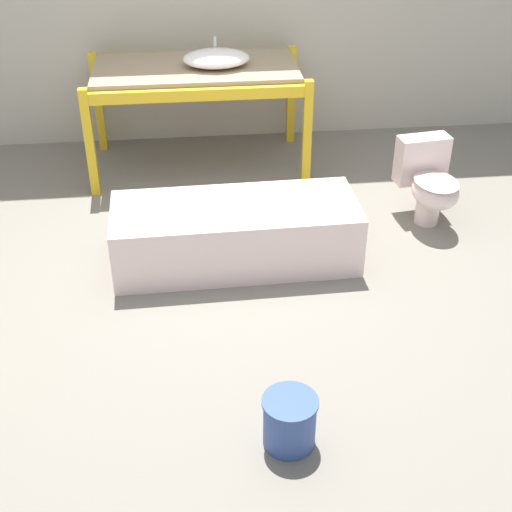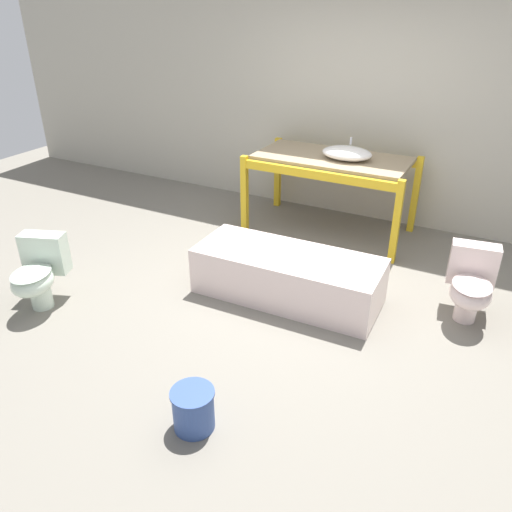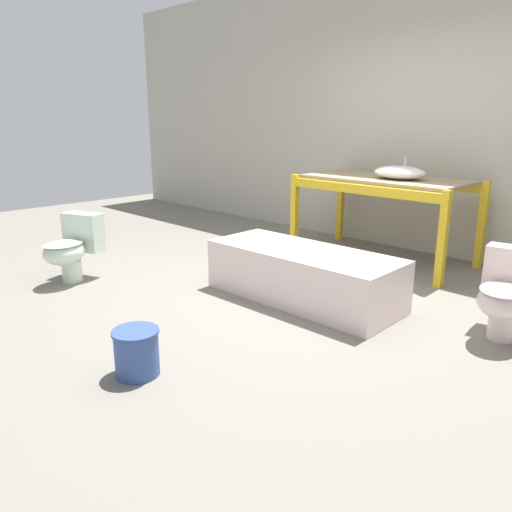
# 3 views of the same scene
# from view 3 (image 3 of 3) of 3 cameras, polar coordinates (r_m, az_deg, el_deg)

# --- Properties ---
(ground_plane) EXTENTS (12.00, 12.00, 0.00)m
(ground_plane) POSITION_cam_3_polar(r_m,az_deg,el_deg) (4.33, 5.02, -4.61)
(ground_plane) COLOR slate
(warehouse_wall_rear) EXTENTS (10.80, 0.08, 3.20)m
(warehouse_wall_rear) POSITION_cam_3_polar(r_m,az_deg,el_deg) (5.90, 19.63, 15.79)
(warehouse_wall_rear) COLOR #B2AD9E
(warehouse_wall_rear) RESTS_ON ground_plane
(shelving_rack) EXTENTS (1.80, 0.94, 0.88)m
(shelving_rack) POSITION_cam_3_polar(r_m,az_deg,el_deg) (5.43, 14.54, 7.41)
(shelving_rack) COLOR gold
(shelving_rack) RESTS_ON ground_plane
(sink_basin) EXTENTS (0.54, 0.38, 0.21)m
(sink_basin) POSITION_cam_3_polar(r_m,az_deg,el_deg) (5.30, 16.08, 9.16)
(sink_basin) COLOR white
(sink_basin) RESTS_ON shelving_rack
(bathtub_main) EXTENTS (1.67, 0.69, 0.44)m
(bathtub_main) POSITION_cam_3_polar(r_m,az_deg,el_deg) (4.19, 5.38, -1.71)
(bathtub_main) COLOR silver
(bathtub_main) RESTS_ON ground_plane
(toilet_near) EXTENTS (0.53, 0.65, 0.62)m
(toilet_near) POSITION_cam_3_polar(r_m,az_deg,el_deg) (4.94, -20.28, 1.05)
(toilet_near) COLOR silver
(toilet_near) RESTS_ON ground_plane
(toilet_far) EXTENTS (0.43, 0.60, 0.62)m
(toilet_far) POSITION_cam_3_polar(r_m,az_deg,el_deg) (3.84, 26.79, -3.74)
(toilet_far) COLOR silver
(toilet_far) RESTS_ON ground_plane
(bucket_white) EXTENTS (0.28, 0.28, 0.29)m
(bucket_white) POSITION_cam_3_polar(r_m,az_deg,el_deg) (3.09, -13.49, -10.54)
(bucket_white) COLOR #334C8C
(bucket_white) RESTS_ON ground_plane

